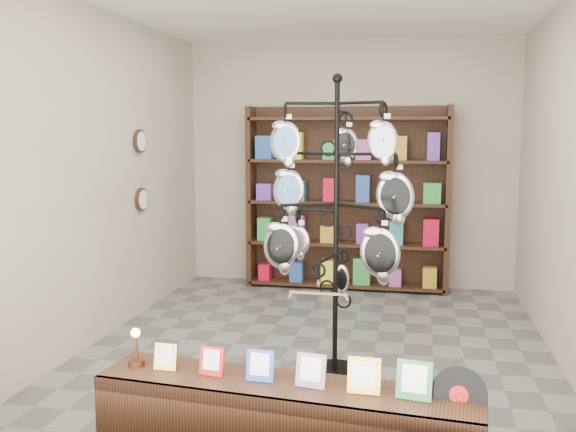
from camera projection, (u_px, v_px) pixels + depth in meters
name	position (u px, v px, depth m)	size (l,w,h in m)	color
ground	(317.00, 349.00, 5.63)	(5.00, 5.00, 0.00)	slate
room_envelope	(318.00, 137.00, 5.39)	(5.00, 5.00, 5.00)	#BAAE96
display_tree	(336.00, 205.00, 4.89)	(1.19, 1.06, 2.33)	black
front_shelf	(285.00, 428.00, 3.55)	(2.16, 0.64, 0.75)	black
back_shelving	(347.00, 204.00, 7.73)	(2.42, 0.36, 2.20)	black
wall_clocks	(141.00, 170.00, 6.60)	(0.03, 0.24, 0.84)	black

